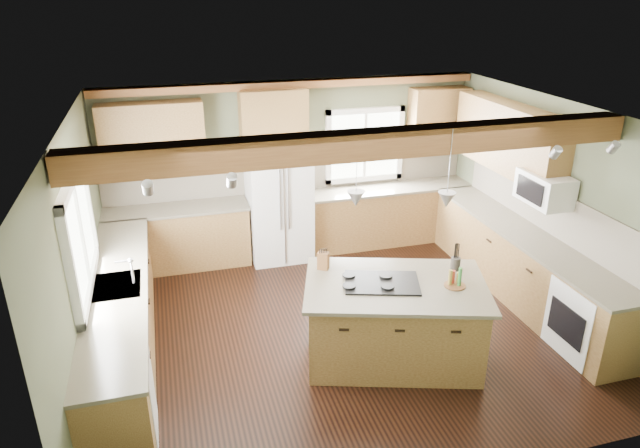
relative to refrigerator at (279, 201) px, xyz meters
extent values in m
plane|color=black|center=(0.30, -2.12, -0.90)|extent=(5.60, 5.60, 0.00)
plane|color=silver|center=(0.30, -2.12, 1.70)|extent=(5.60, 5.60, 0.00)
plane|color=#4A4E38|center=(0.30, 0.38, 0.40)|extent=(5.60, 0.00, 5.60)
plane|color=#4A4E38|center=(-2.50, -2.12, 0.40)|extent=(0.00, 5.00, 5.00)
plane|color=#4A4E38|center=(3.10, -2.12, 0.40)|extent=(0.00, 5.00, 5.00)
cube|color=brown|center=(0.30, -2.85, 1.57)|extent=(5.55, 0.26, 0.26)
cube|color=brown|center=(0.30, 0.28, 1.64)|extent=(5.55, 0.20, 0.10)
cube|color=brown|center=(0.30, 0.36, 0.31)|extent=(5.58, 0.03, 0.58)
cube|color=brown|center=(3.08, -2.07, 0.31)|extent=(0.03, 3.70, 0.58)
cube|color=brown|center=(-1.49, 0.08, -0.46)|extent=(2.02, 0.60, 0.88)
cube|color=#4D4538|center=(-1.49, 0.08, 0.00)|extent=(2.06, 0.64, 0.04)
cube|color=brown|center=(1.79, 0.08, -0.46)|extent=(2.62, 0.60, 0.88)
cube|color=#4D4538|center=(1.79, 0.08, 0.00)|extent=(2.66, 0.64, 0.04)
cube|color=brown|center=(-2.20, -2.07, -0.46)|extent=(0.60, 3.70, 0.88)
cube|color=#4D4538|center=(-2.20, -2.07, 0.00)|extent=(0.64, 3.74, 0.04)
cube|color=brown|center=(2.80, -2.07, -0.46)|extent=(0.60, 3.70, 0.88)
cube|color=#4D4538|center=(2.80, -2.07, 0.00)|extent=(0.64, 3.74, 0.04)
cube|color=brown|center=(-1.69, 0.21, 1.05)|extent=(1.40, 0.35, 0.90)
cube|color=brown|center=(0.00, 0.21, 1.25)|extent=(0.96, 0.35, 0.70)
cube|color=brown|center=(2.92, -1.22, 1.05)|extent=(0.35, 2.20, 0.90)
cube|color=brown|center=(2.60, 0.21, 1.05)|extent=(0.90, 0.35, 0.90)
cube|color=white|center=(-2.48, -2.07, 0.65)|extent=(0.04, 1.60, 1.05)
cube|color=white|center=(1.45, 0.36, 0.65)|extent=(1.10, 0.04, 1.00)
cube|color=#262628|center=(-2.20, -2.07, 0.01)|extent=(0.50, 0.65, 0.03)
cylinder|color=#B2B2B7|center=(-2.02, -2.07, 0.15)|extent=(0.02, 0.02, 0.28)
cube|color=white|center=(-2.19, -3.37, -0.47)|extent=(0.60, 0.60, 0.84)
cube|color=white|center=(2.79, -3.37, -0.47)|extent=(0.60, 0.72, 0.84)
cube|color=white|center=(2.88, -2.17, 0.65)|extent=(0.40, 0.70, 0.38)
cone|color=#B2B2B7|center=(0.24, -2.71, 0.98)|extent=(0.18, 0.18, 0.16)
cone|color=#B2B2B7|center=(1.10, -2.99, 0.98)|extent=(0.18, 0.18, 0.16)
cube|color=white|center=(0.00, 0.00, 0.00)|extent=(0.90, 0.74, 1.80)
cube|color=brown|center=(0.67, -2.85, -0.46)|extent=(2.06, 1.60, 0.88)
cube|color=#4D4538|center=(0.67, -2.85, 0.00)|extent=(2.21, 1.76, 0.04)
cube|color=black|center=(0.52, -2.80, 0.03)|extent=(0.91, 0.74, 0.02)
cube|color=brown|center=(0.02, -2.31, 0.12)|extent=(0.15, 0.14, 0.20)
cylinder|color=#443D36|center=(1.43, -2.72, 0.09)|extent=(0.15, 0.15, 0.14)
camera|label=1|loc=(-1.56, -7.76, 2.97)|focal=32.00mm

